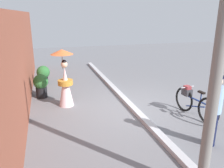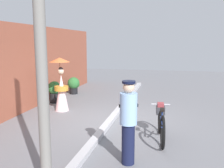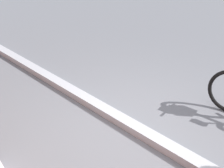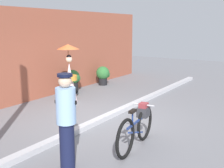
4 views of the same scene
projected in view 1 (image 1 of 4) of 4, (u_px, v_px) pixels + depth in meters
ground_plane at (131, 108)px, 7.48m from camera, size 30.00×30.00×0.00m
building_wall at (15, 70)px, 6.11m from camera, size 14.00×0.40×3.04m
sidewalk_curb at (131, 106)px, 7.46m from camera, size 14.00×0.20×0.12m
bicycle_near_officer at (194, 102)px, 6.76m from camera, size 1.78×0.48×0.86m
person_officer at (213, 109)px, 5.13m from camera, size 0.34×0.37×1.69m
person_with_parasol at (65, 79)px, 7.43m from camera, size 0.72×0.72×1.89m
potted_plant_by_door at (44, 73)px, 10.01m from camera, size 0.58×0.56×0.79m
potted_plant_small at (41, 84)px, 8.30m from camera, size 0.54×0.53×0.87m
utility_pole at (219, 54)px, 3.26m from camera, size 0.18×0.18×4.80m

